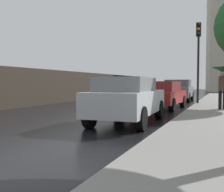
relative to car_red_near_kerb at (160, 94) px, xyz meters
The scene contains 5 objects.
car_red_near_kerb is the anchor object (origin of this frame).
car_silver_mid_road 5.21m from the car_red_near_kerb, 89.17° to the right, with size 1.83×4.09×1.44m.
car_grey_far_ahead 6.23m from the car_red_near_kerb, 90.78° to the left, with size 1.95×4.10×1.51m.
pedestrian_with_umbrella_near 3.02m from the car_red_near_kerb, 12.31° to the right, with size 0.93×0.93×1.82m.
traffic_light 4.04m from the car_red_near_kerb, 61.00° to the left, with size 0.26×0.39×4.50m.
Camera 1 is at (5.45, -2.94, 1.26)m, focal length 44.11 mm.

